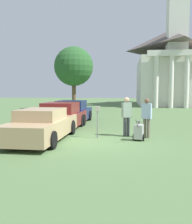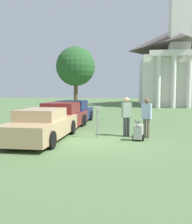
{
  "view_description": "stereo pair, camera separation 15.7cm",
  "coord_description": "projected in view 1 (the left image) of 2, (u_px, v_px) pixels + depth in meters",
  "views": [
    {
      "loc": [
        1.23,
        -10.15,
        2.14
      ],
      "look_at": [
        -0.24,
        1.71,
        1.1
      ],
      "focal_mm": 40.0,
      "sensor_mm": 36.0,
      "label": 1
    },
    {
      "loc": [
        1.39,
        -10.13,
        2.14
      ],
      "look_at": [
        -0.24,
        1.71,
        1.1
      ],
      "focal_mm": 40.0,
      "sensor_mm": 36.0,
      "label": 2
    }
  ],
  "objects": [
    {
      "name": "ground_plane",
      "position": [
        97.0,
        142.0,
        10.37
      ],
      "size": [
        120.0,
        120.0,
        0.0
      ],
      "primitive_type": "plane",
      "color": "#517042"
    },
    {
      "name": "parked_car_maroon",
      "position": [
        62.0,
        117.0,
        13.74
      ],
      "size": [
        2.09,
        4.94,
        1.48
      ],
      "rotation": [
        0.0,
        0.0,
        -0.01
      ],
      "color": "maroon",
      "rests_on": "ground_plane"
    },
    {
      "name": "parked_car_navy",
      "position": [
        72.0,
        113.0,
        16.32
      ],
      "size": [
        2.06,
        4.97,
        1.48
      ],
      "rotation": [
        0.0,
        0.0,
        -0.01
      ],
      "color": "#19234C",
      "rests_on": "ground_plane"
    },
    {
      "name": "person_worker",
      "position": [
        127.0,
        114.0,
        11.6
      ],
      "size": [
        0.47,
        0.38,
        1.82
      ],
      "rotation": [
        0.0,
        0.0,
        3.6
      ],
      "color": "#3F3F47",
      "rests_on": "ground_plane"
    },
    {
      "name": "parked_car_tan",
      "position": [
        43.0,
        125.0,
        10.68
      ],
      "size": [
        2.05,
        5.05,
        1.36
      ],
      "rotation": [
        0.0,
        0.0,
        -0.01
      ],
      "color": "tan",
      "rests_on": "ground_plane"
    },
    {
      "name": "parking_meter",
      "position": [
        98.0,
        116.0,
        11.12
      ],
      "size": [
        0.18,
        0.09,
        1.43
      ],
      "color": "slate",
      "rests_on": "ground_plane"
    },
    {
      "name": "shade_tree",
      "position": [
        74.0,
        67.0,
        27.42
      ],
      "size": [
        4.31,
        4.31,
        6.93
      ],
      "color": "brown",
      "rests_on": "ground_plane"
    },
    {
      "name": "equipment_cart",
      "position": [
        139.0,
        132.0,
        10.61
      ],
      "size": [
        0.52,
        1.0,
        1.0
      ],
      "rotation": [
        0.0,
        0.0,
        -0.21
      ],
      "color": "#B2B2AD",
      "rests_on": "ground_plane"
    },
    {
      "name": "church",
      "position": [
        170.0,
        63.0,
        36.86
      ],
      "size": [
        9.17,
        15.24,
        24.73
      ],
      "color": "silver",
      "rests_on": "ground_plane"
    },
    {
      "name": "person_supervisor",
      "position": [
        147.0,
        115.0,
        11.2
      ],
      "size": [
        0.47,
        0.36,
        1.79
      ],
      "rotation": [
        0.0,
        0.0,
        2.77
      ],
      "color": "#665B4C",
      "rests_on": "ground_plane"
    }
  ]
}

